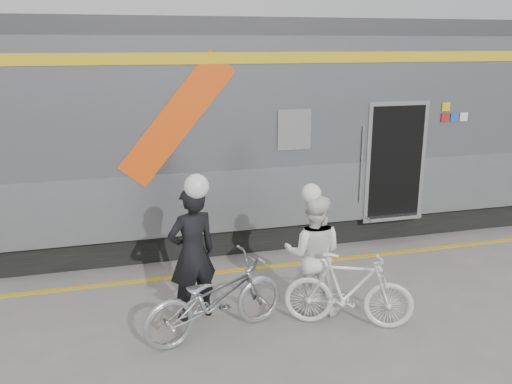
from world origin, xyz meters
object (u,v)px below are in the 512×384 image
object	(u,v)px
man	(192,253)
bicycle_right	(349,290)
woman	(313,254)
bicycle_left	(215,298)

from	to	relation	value
man	bicycle_right	bearing A→B (deg)	141.52
man	woman	distance (m)	1.67
man	woman	xyz separation A→B (m)	(1.65, -0.25, -0.09)
bicycle_left	man	bearing A→B (deg)	3.69
man	bicycle_right	distance (m)	2.15
woman	bicycle_right	xyz separation A→B (m)	(0.30, -0.55, -0.34)
bicycle_left	bicycle_right	world-z (taller)	bicycle_left
bicycle_left	woman	bearing A→B (deg)	-94.45
man	bicycle_right	size ratio (longest dim) A/B	1.09
bicycle_right	woman	bearing A→B (deg)	53.01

